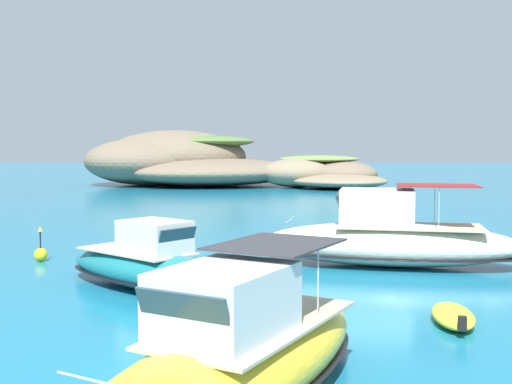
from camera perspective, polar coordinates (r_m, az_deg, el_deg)
The scene contains 8 objects.
ground_plane at distance 13.47m, azimuth -6.00°, elevation -16.86°, with size 400.00×400.00×0.00m, color #197093.
islet_large at distance 84.41m, azimuth -7.34°, elevation 2.80°, with size 33.01×30.89×7.27m.
islet_small at distance 78.07m, azimuth 6.18°, elevation 1.61°, with size 18.15×18.42×3.92m.
motorboat_teal at distance 21.88m, azimuth -9.75°, elevation -6.60°, with size 7.68×7.00×2.36m.
motorboat_yellow at distance 12.00m, azimuth -1.78°, elevation -14.89°, with size 6.70×9.31×2.85m.
motorboat_cream at distance 26.20m, azimuth 11.92°, elevation -4.29°, with size 11.07×5.14×3.34m.
dinghy_tender at distance 18.27m, azimuth 17.46°, elevation -10.67°, with size 1.44×2.86×0.58m.
channel_buoy at distance 28.31m, azimuth -18.96°, elevation -5.29°, with size 0.56×0.56×1.48m.
Camera 1 is at (1.52, -12.50, 4.79)m, focal length 44.06 mm.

